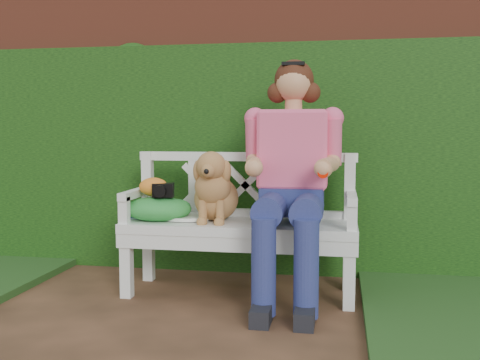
# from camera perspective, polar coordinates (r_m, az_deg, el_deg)

# --- Properties ---
(ground) EXTENTS (60.00, 60.00, 0.00)m
(ground) POSITION_cam_1_polar(r_m,az_deg,el_deg) (2.87, -10.51, -16.95)
(ground) COLOR #312115
(brick_wall) EXTENTS (10.00, 0.30, 2.20)m
(brick_wall) POSITION_cam_1_polar(r_m,az_deg,el_deg) (4.49, -2.11, 5.49)
(brick_wall) COLOR brown
(brick_wall) RESTS_ON ground
(ivy_hedge) EXTENTS (10.00, 0.18, 1.70)m
(ivy_hedge) POSITION_cam_1_polar(r_m,az_deg,el_deg) (4.28, -2.72, 2.15)
(ivy_hedge) COLOR #2B6516
(ivy_hedge) RESTS_ON ground
(garden_bench) EXTENTS (1.65, 0.81, 0.48)m
(garden_bench) POSITION_cam_1_polar(r_m,az_deg,el_deg) (3.70, 0.00, -7.89)
(garden_bench) COLOR white
(garden_bench) RESTS_ON ground
(seated_woman) EXTENTS (0.95, 1.06, 1.55)m
(seated_woman) POSITION_cam_1_polar(r_m,az_deg,el_deg) (3.55, 5.32, 0.27)
(seated_woman) COLOR #C94F5E
(seated_woman) RESTS_ON ground
(dog) EXTENTS (0.45, 0.51, 0.46)m
(dog) POSITION_cam_1_polar(r_m,az_deg,el_deg) (3.63, -2.53, -0.58)
(dog) COLOR #B88049
(dog) RESTS_ON garden_bench
(tennis_racket) EXTENTS (0.72, 0.38, 0.03)m
(tennis_racket) POSITION_cam_1_polar(r_m,az_deg,el_deg) (3.75, -5.98, -3.74)
(tennis_racket) COLOR silver
(tennis_racket) RESTS_ON garden_bench
(green_bag) EXTENTS (0.53, 0.47, 0.15)m
(green_bag) POSITION_cam_1_polar(r_m,az_deg,el_deg) (3.74, -8.36, -2.87)
(green_bag) COLOR green
(green_bag) RESTS_ON garden_bench
(camera_item) EXTENTS (0.15, 0.13, 0.09)m
(camera_item) POSITION_cam_1_polar(r_m,az_deg,el_deg) (3.71, -7.80, -1.02)
(camera_item) COLOR black
(camera_item) RESTS_ON green_bag
(baseball_glove) EXTENTS (0.21, 0.17, 0.12)m
(baseball_glove) POSITION_cam_1_polar(r_m,az_deg,el_deg) (3.76, -8.77, -0.69)
(baseball_glove) COLOR orange
(baseball_glove) RESTS_ON green_bag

